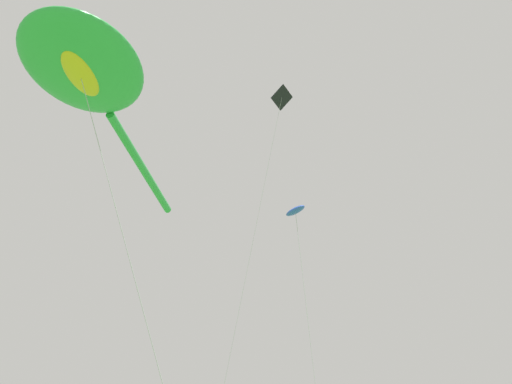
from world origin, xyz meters
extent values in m
ellipsoid|color=green|center=(-6.80, 14.26, 15.93)|extent=(6.46, 6.82, 0.99)
cylinder|color=green|center=(-3.23, 19.95, 15.78)|extent=(4.58, 7.00, 0.36)
ellipsoid|color=yellow|center=(-6.80, 14.26, 15.48)|extent=(2.12, 2.55, 0.36)
cylinder|color=#B2B2B7|center=(-3.95, 14.09, 7.71)|extent=(5.72, 0.37, 15.44)
cube|color=black|center=(4.21, 20.34, 22.70)|extent=(1.43, 1.17, 0.98)
cylinder|color=#B2B2B7|center=(2.55, 21.81, 11.35)|extent=(3.33, 2.95, 22.70)
ellipsoid|color=blue|center=(2.58, 16.15, 12.91)|extent=(0.86, 1.13, 0.47)
cylinder|color=#B2B2B7|center=(2.82, 15.70, 6.45)|extent=(0.49, 0.92, 12.91)
camera|label=1|loc=(-7.13, -2.39, 1.56)|focal=40.16mm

